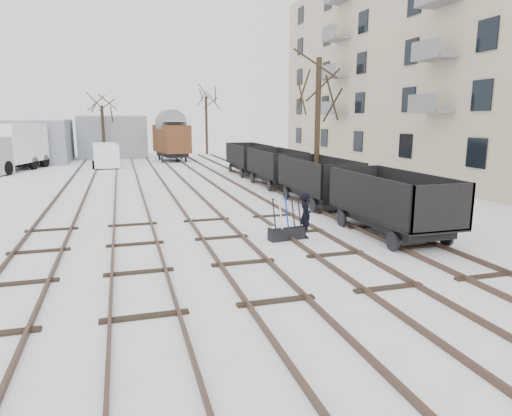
% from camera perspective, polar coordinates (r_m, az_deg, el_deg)
% --- Properties ---
extents(ground, '(120.00, 120.00, 0.00)m').
position_cam_1_polar(ground, '(13.61, -1.61, -6.97)').
color(ground, white).
rests_on(ground, ground).
extents(tracks, '(13.90, 52.00, 0.16)m').
position_cam_1_polar(tracks, '(26.71, -9.19, 2.09)').
color(tracks, black).
rests_on(tracks, ground).
extents(apartment_block, '(10.12, 45.00, 16.10)m').
position_cam_1_polar(apartment_block, '(35.47, 25.72, 16.30)').
color(apartment_block, beige).
rests_on(apartment_block, ground).
extents(shed_left, '(10.00, 8.00, 4.10)m').
position_cam_1_polar(shed_left, '(49.51, -28.03, 7.37)').
color(shed_left, gray).
rests_on(shed_left, ground).
extents(shed_right, '(7.00, 6.00, 4.50)m').
position_cam_1_polar(shed_right, '(52.54, -17.45, 8.53)').
color(shed_right, gray).
rests_on(shed_right, ground).
extents(ground_frame, '(1.35, 0.60, 1.49)m').
position_cam_1_polar(ground_frame, '(16.17, 3.83, -2.99)').
color(ground_frame, black).
rests_on(ground_frame, ground).
extents(worker, '(0.43, 0.62, 1.65)m').
position_cam_1_polar(worker, '(16.41, 6.19, -0.89)').
color(worker, black).
rests_on(worker, ground).
extents(freight_wagon_a, '(2.24, 5.59, 2.28)m').
position_cam_1_polar(freight_wagon_a, '(17.29, 16.46, -0.50)').
color(freight_wagon_a, black).
rests_on(freight_wagon_a, ground).
extents(freight_wagon_b, '(2.24, 5.59, 2.28)m').
position_cam_1_polar(freight_wagon_b, '(22.83, 7.76, 2.62)').
color(freight_wagon_b, black).
rests_on(freight_wagon_b, ground).
extents(freight_wagon_c, '(2.24, 5.59, 2.28)m').
position_cam_1_polar(freight_wagon_c, '(28.73, 2.52, 4.46)').
color(freight_wagon_c, black).
rests_on(freight_wagon_c, ground).
extents(freight_wagon_d, '(2.24, 5.59, 2.28)m').
position_cam_1_polar(freight_wagon_d, '(34.81, -0.92, 5.66)').
color(freight_wagon_d, black).
rests_on(freight_wagon_d, ground).
extents(box_van_wagon, '(3.61, 5.55, 3.92)m').
position_cam_1_polar(box_van_wagon, '(46.57, -10.52, 8.62)').
color(box_van_wagon, black).
rests_on(box_van_wagon, ground).
extents(lorry, '(4.33, 8.67, 3.77)m').
position_cam_1_polar(lorry, '(41.83, -28.40, 6.72)').
color(lorry, black).
rests_on(lorry, ground).
extents(panel_van, '(2.31, 4.78, 2.05)m').
position_cam_1_polar(panel_van, '(42.02, -18.27, 6.32)').
color(panel_van, white).
rests_on(panel_van, ground).
extents(tree_near, '(0.30, 0.30, 7.35)m').
position_cam_1_polar(tree_near, '(25.12, 7.68, 9.81)').
color(tree_near, black).
rests_on(tree_near, ground).
extents(tree_far_left, '(0.30, 0.30, 5.44)m').
position_cam_1_polar(tree_far_left, '(48.47, -18.54, 8.84)').
color(tree_far_left, black).
rests_on(tree_far_left, ground).
extents(tree_far_right, '(0.30, 0.30, 6.70)m').
position_cam_1_polar(tree_far_right, '(54.81, -6.21, 10.22)').
color(tree_far_right, black).
rests_on(tree_far_right, ground).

